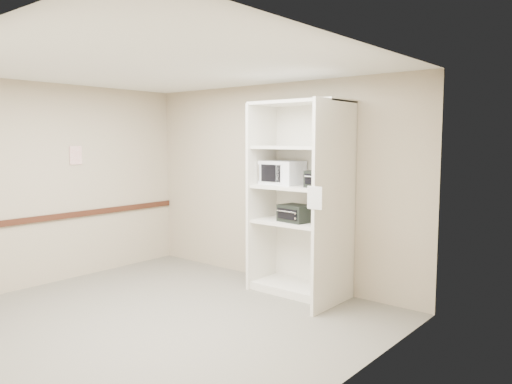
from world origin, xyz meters
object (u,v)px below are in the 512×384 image
Objects in this scene: microwave at (282,173)px; toaster_oven_upper at (322,179)px; shelving_unit at (303,205)px; toaster_oven_lower at (295,213)px.

toaster_oven_upper is (0.63, -0.06, -0.05)m from microwave.
shelving_unit reaches higher than toaster_oven_lower.
shelving_unit is 0.53m from microwave.
toaster_oven_upper is (0.27, -0.01, 0.34)m from shelving_unit.
microwave is (-0.36, 0.05, 0.39)m from shelving_unit.
microwave is 1.32× the size of toaster_oven_lower.
toaster_oven_lower is (0.28, -0.10, -0.50)m from microwave.
microwave is 0.64m from toaster_oven_upper.
toaster_oven_upper is at bearing 13.77° from toaster_oven_lower.
toaster_oven_lower is at bearing -150.44° from shelving_unit.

